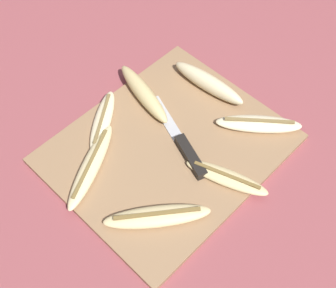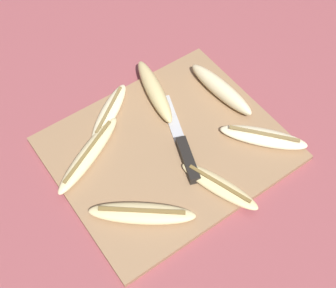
% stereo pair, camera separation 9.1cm
% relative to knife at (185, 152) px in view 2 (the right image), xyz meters
% --- Properties ---
extents(ground_plane, '(4.00, 4.00, 0.00)m').
position_rel_knife_xyz_m(ground_plane, '(-0.02, 0.03, -0.02)').
color(ground_plane, '#93474C').
extents(cutting_board, '(0.43, 0.36, 0.01)m').
position_rel_knife_xyz_m(cutting_board, '(-0.02, 0.03, -0.01)').
color(cutting_board, '#997551').
rests_on(cutting_board, ground_plane).
extents(knife, '(0.09, 0.21, 0.02)m').
position_rel_knife_xyz_m(knife, '(0.00, 0.00, 0.00)').
color(knife, black).
rests_on(knife, cutting_board).
extents(banana_ripe_center, '(0.17, 0.15, 0.02)m').
position_rel_knife_xyz_m(banana_ripe_center, '(-0.14, -0.06, 0.00)').
color(banana_ripe_center, beige).
rests_on(banana_ripe_center, cutting_board).
extents(banana_bright_far, '(0.14, 0.16, 0.02)m').
position_rel_knife_xyz_m(banana_bright_far, '(0.14, -0.06, 0.00)').
color(banana_bright_far, beige).
rests_on(banana_bright_far, cutting_board).
extents(banana_pale_long, '(0.15, 0.12, 0.02)m').
position_rel_knife_xyz_m(banana_pale_long, '(-0.07, 0.17, 0.00)').
color(banana_pale_long, beige).
rests_on(banana_pale_long, cutting_board).
extents(banana_spotted_left, '(0.08, 0.18, 0.03)m').
position_rel_knife_xyz_m(banana_spotted_left, '(0.04, 0.15, 0.01)').
color(banana_spotted_left, '#DBC684').
rests_on(banana_spotted_left, cutting_board).
extents(banana_cream_curved, '(0.05, 0.18, 0.04)m').
position_rel_knife_xyz_m(banana_cream_curved, '(0.15, 0.08, 0.01)').
color(banana_cream_curved, beige).
rests_on(banana_cream_curved, cutting_board).
extents(banana_soft_right, '(0.19, 0.12, 0.02)m').
position_rel_knife_xyz_m(banana_soft_right, '(-0.15, 0.10, 0.00)').
color(banana_soft_right, beige).
rests_on(banana_soft_right, cutting_board).
extents(banana_mellow_near, '(0.09, 0.17, 0.02)m').
position_rel_knife_xyz_m(banana_mellow_near, '(0.01, -0.10, 0.00)').
color(banana_mellow_near, beige).
rests_on(banana_mellow_near, cutting_board).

